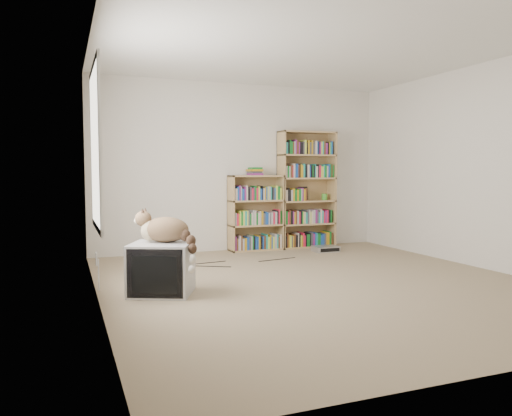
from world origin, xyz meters
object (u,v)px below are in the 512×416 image
object	(u,v)px
crt_tv	(162,269)
bookcase_tall	(306,193)
cat	(169,233)
dvd_player	(325,249)
bookcase_short	(256,216)

from	to	relation	value
crt_tv	bookcase_tall	xyz separation A→B (m)	(2.68, 2.22, 0.61)
bookcase_tall	cat	bearing A→B (deg)	-139.54
crt_tv	bookcase_tall	world-z (taller)	bookcase_tall
cat	bookcase_tall	distance (m)	3.43
crt_tv	cat	bearing A→B (deg)	21.89
bookcase_tall	dvd_player	size ratio (longest dim) A/B	5.01
crt_tv	bookcase_short	distance (m)	2.89
crt_tv	bookcase_short	world-z (taller)	bookcase_short
crt_tv	dvd_player	world-z (taller)	crt_tv
crt_tv	bookcase_tall	size ratio (longest dim) A/B	0.41
cat	bookcase_tall	world-z (taller)	bookcase_tall
crt_tv	bookcase_short	size ratio (longest dim) A/B	0.65
crt_tv	bookcase_tall	bearing A→B (deg)	64.14
cat	bookcase_tall	bearing A→B (deg)	64.67
bookcase_short	cat	bearing A→B (deg)	-128.31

